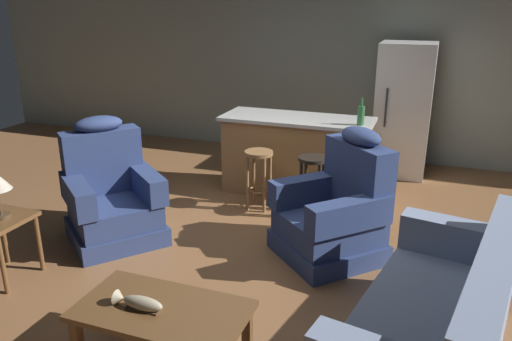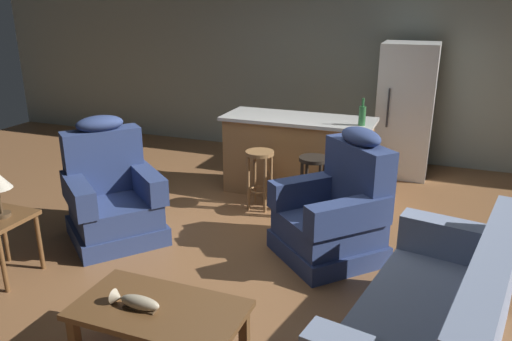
{
  "view_description": "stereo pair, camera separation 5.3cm",
  "coord_description": "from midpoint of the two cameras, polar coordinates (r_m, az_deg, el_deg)",
  "views": [
    {
      "loc": [
        1.56,
        -4.27,
        2.28
      ],
      "look_at": [
        0.02,
        -0.1,
        0.75
      ],
      "focal_mm": 35.0,
      "sensor_mm": 36.0,
      "label": 1
    },
    {
      "loc": [
        1.61,
        -4.25,
        2.28
      ],
      "look_at": [
        0.02,
        -0.1,
        0.75
      ],
      "focal_mm": 35.0,
      "sensor_mm": 36.0,
      "label": 2
    }
  ],
  "objects": [
    {
      "name": "refrigerator",
      "position": [
        6.96,
        16.92,
        6.58
      ],
      "size": [
        0.7,
        0.69,
        1.76
      ],
      "color": "white",
      "rests_on": "ground_plane"
    },
    {
      "name": "kitchen_island",
      "position": [
        6.1,
        5.0,
        1.74
      ],
      "size": [
        1.8,
        0.7,
        0.95
      ],
      "color": "#9E7042",
      "rests_on": "ground_plane"
    },
    {
      "name": "back_wall",
      "position": [
        7.61,
        9.0,
        11.37
      ],
      "size": [
        12.0,
        0.05,
        2.6
      ],
      "color": "#939E93",
      "rests_on": "ground_plane"
    },
    {
      "name": "bottle_tall_green",
      "position": [
        5.67,
        12.3,
        6.2
      ],
      "size": [
        0.08,
        0.08,
        0.3
      ],
      "color": "#2D6B38",
      "rests_on": "kitchen_island"
    },
    {
      "name": "bar_stool_left",
      "position": [
        5.6,
        0.7,
        0.18
      ],
      "size": [
        0.32,
        0.32,
        0.68
      ],
      "color": "olive",
      "rests_on": "ground_plane"
    },
    {
      "name": "fish_figurine",
      "position": [
        3.35,
        -13.17,
        -14.41
      ],
      "size": [
        0.34,
        0.1,
        0.1
      ],
      "color": "#4C3823",
      "rests_on": "coffee_table"
    },
    {
      "name": "recliner_near_island",
      "position": [
        4.65,
        9.48,
        -4.8
      ],
      "size": [
        1.19,
        1.19,
        1.2
      ],
      "rotation": [
        0.0,
        0.0,
        3.95
      ],
      "color": "navy",
      "rests_on": "ground_plane"
    },
    {
      "name": "bar_stool_right",
      "position": [
        5.43,
        6.83,
        -0.58
      ],
      "size": [
        0.32,
        0.32,
        0.68
      ],
      "color": "black",
      "rests_on": "ground_plane"
    },
    {
      "name": "recliner_near_lamp",
      "position": [
        5.15,
        -15.85,
        -2.89
      ],
      "size": [
        1.18,
        1.18,
        1.2
      ],
      "rotation": [
        0.0,
        0.0,
        -0.69
      ],
      "color": "navy",
      "rests_on": "ground_plane"
    },
    {
      "name": "end_table",
      "position": [
        4.73,
        -26.94,
        -5.78
      ],
      "size": [
        0.48,
        0.48,
        0.56
      ],
      "color": "brown",
      "rests_on": "ground_plane"
    },
    {
      "name": "couch",
      "position": [
        3.45,
        20.31,
        -16.49
      ],
      "size": [
        1.18,
        2.02,
        0.94
      ],
      "rotation": [
        0.0,
        0.0,
        2.95
      ],
      "color": "#8493B2",
      "rests_on": "ground_plane"
    },
    {
      "name": "coffee_table",
      "position": [
        3.38,
        -10.54,
        -15.91
      ],
      "size": [
        1.1,
        0.6,
        0.42
      ],
      "color": "brown",
      "rests_on": "ground_plane"
    },
    {
      "name": "ground_plane",
      "position": [
        5.08,
        0.53,
        -7.65
      ],
      "size": [
        12.0,
        12.0,
        0.0
      ],
      "color": "brown"
    }
  ]
}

